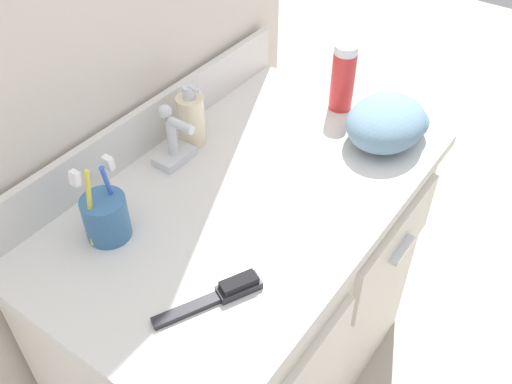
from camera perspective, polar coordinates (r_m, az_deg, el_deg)
ground_plane at (r=1.76m, az=-0.78°, el=-18.33°), size 6.00×6.00×0.00m
vanity at (r=1.43m, az=-0.84°, el=-10.74°), size 0.91×0.57×0.74m
backsplash at (r=1.28m, az=-10.91°, el=6.32°), size 0.91×0.02×0.11m
sink_faucet at (r=1.24m, az=-8.26°, el=4.93°), size 0.09×0.09×0.14m
toothbrush_cup at (r=1.09m, az=-14.79°, el=-2.36°), size 0.09×0.08×0.18m
soap_dispenser at (r=1.28m, az=-6.48°, el=7.28°), size 0.06×0.06×0.15m
shaving_cream_can at (r=1.40m, az=8.65°, el=11.25°), size 0.06×0.06×0.17m
hairbrush at (r=0.99m, az=-3.31°, el=-10.07°), size 0.19×0.11×0.03m
hand_towel at (r=1.33m, az=13.25°, el=6.82°), size 0.22×0.17×0.10m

